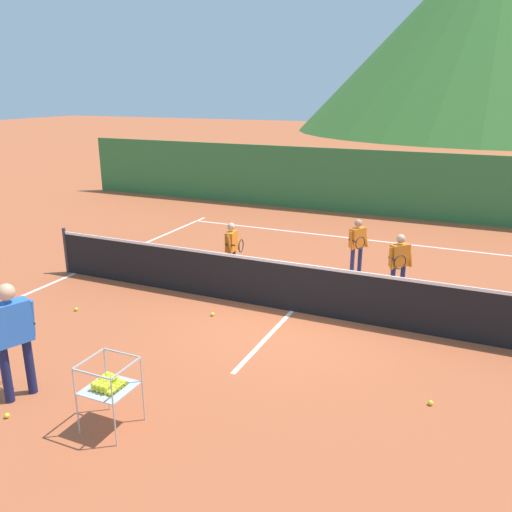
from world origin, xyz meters
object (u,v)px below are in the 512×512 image
Objects in this scene: student_2 at (399,260)px; tennis_ball_4 at (213,314)px; student_0 at (232,245)px; tennis_net at (293,287)px; tennis_ball_5 at (76,309)px; tennis_ball_2 at (431,403)px; instructor at (12,331)px; student_1 at (357,241)px; ball_cart at (108,385)px; tennis_ball_3 at (7,416)px.

student_2 is 3.88m from tennis_ball_4.
student_0 is 2.26m from tennis_ball_4.
tennis_ball_5 is at bearing -156.11° from tennis_net.
tennis_ball_5 is at bearing 175.49° from tennis_ball_2.
instructor reaches higher than tennis_ball_4.
ball_cart is at bearing -101.35° from student_1.
student_0 reaches higher than ball_cart.
student_1 is 18.65× the size of tennis_ball_3.
student_0 is at bearing 143.73° from tennis_ball_2.
instructor is 1.30× the size of student_1.
tennis_net is 1.58m from tennis_ball_4.
tennis_ball_2 is at bearing 21.82° from instructor.
student_0 is at bearing 106.61° from tennis_ball_4.
student_2 is at bearing 5.76° from student_0.
instructor is at bearing -61.86° from tennis_ball_5.
tennis_ball_3 is at bearing -102.77° from tennis_ball_4.
instructor reaches higher than tennis_ball_5.
student_1 is at bearing 114.55° from tennis_ball_2.
student_0 is 5.64m from ball_cart.
tennis_ball_2 is at bearing -38.16° from tennis_net.
tennis_ball_2 is 1.00× the size of tennis_ball_3.
tennis_net is 4.37m from ball_cart.
tennis_ball_3 is at bearing -152.98° from tennis_ball_2.
tennis_net is 4.14m from tennis_ball_5.
instructor reaches higher than student_1.
tennis_ball_2 is at bearing 30.46° from ball_cart.
tennis_net is 2.27m from student_0.
tennis_ball_4 is (-4.05, 1.37, 0.00)m from tennis_ball_2.
instructor reaches higher than student_0.
ball_cart is 13.22× the size of tennis_ball_2.
ball_cart is 13.22× the size of tennis_ball_4.
tennis_ball_4 is at bearing 97.56° from ball_cart.
ball_cart is (1.07, -5.53, -0.16)m from student_0.
tennis_ball_2 is 4.28m from tennis_ball_4.
tennis_ball_4 is 2.63m from tennis_ball_5.
tennis_net is at bearing 23.89° from tennis_ball_5.
student_0 reaches higher than tennis_ball_2.
ball_cart is (1.57, -0.05, -0.40)m from instructor.
instructor is 3.08m from tennis_ball_5.
instructor is 1.84× the size of ball_cart.
tennis_ball_2 is at bearing -36.27° from student_0.
student_2 is at bearing 30.99° from tennis_ball_5.
student_2 is 1.44× the size of ball_cart.
tennis_ball_4 is at bearing 161.32° from tennis_ball_2.
tennis_ball_3 and tennis_ball_4 have the same top height.
tennis_ball_4 is at bearing -140.73° from student_2.
instructor is 1.32× the size of student_0.
tennis_ball_3 is 1.00× the size of tennis_ball_4.
tennis_ball_3 is at bearing -62.09° from tennis_ball_5.
student_2 is 6.38m from tennis_ball_5.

